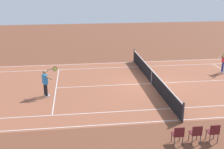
# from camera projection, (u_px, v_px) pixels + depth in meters

# --- Properties ---
(ground_plane) EXTENTS (60.00, 60.00, 0.00)m
(ground_plane) POSITION_uv_depth(u_px,v_px,m) (151.00, 84.00, 19.68)
(ground_plane) COLOR brown
(court_slab) EXTENTS (24.20, 11.40, 0.00)m
(court_slab) POSITION_uv_depth(u_px,v_px,m) (151.00, 83.00, 19.68)
(court_slab) COLOR #935138
(court_slab) RESTS_ON ground_plane
(court_line_markings) EXTENTS (23.85, 11.05, 0.01)m
(court_line_markings) POSITION_uv_depth(u_px,v_px,m) (151.00, 83.00, 19.68)
(court_line_markings) COLOR white
(court_line_markings) RESTS_ON ground_plane
(tennis_net) EXTENTS (0.10, 11.70, 1.08)m
(tennis_net) POSITION_uv_depth(u_px,v_px,m) (152.00, 77.00, 19.53)
(tennis_net) COLOR #2D2D33
(tennis_net) RESTS_ON ground_plane
(tennis_player_near) EXTENTS (0.91, 0.95, 1.70)m
(tennis_player_near) POSITION_uv_depth(u_px,v_px,m) (46.00, 82.00, 17.21)
(tennis_player_near) COLOR black
(tennis_player_near) RESTS_ON ground_plane
(tennis_ball) EXTENTS (0.07, 0.07, 0.07)m
(tennis_ball) POSITION_uv_depth(u_px,v_px,m) (65.00, 79.00, 20.50)
(tennis_ball) COLOR #CCE01E
(tennis_ball) RESTS_ON ground_plane
(spectator_chair_0) EXTENTS (0.44, 0.44, 0.88)m
(spectator_chair_0) POSITION_uv_depth(u_px,v_px,m) (213.00, 132.00, 12.33)
(spectator_chair_0) COLOR #38383D
(spectator_chair_0) RESTS_ON ground_plane
(spectator_chair_1) EXTENTS (0.44, 0.44, 0.88)m
(spectator_chair_1) POSITION_uv_depth(u_px,v_px,m) (196.00, 133.00, 12.23)
(spectator_chair_1) COLOR #38383D
(spectator_chair_1) RESTS_ON ground_plane
(spectator_chair_2) EXTENTS (0.44, 0.44, 0.88)m
(spectator_chair_2) POSITION_uv_depth(u_px,v_px,m) (178.00, 134.00, 12.13)
(spectator_chair_2) COLOR #38383D
(spectator_chair_2) RESTS_ON ground_plane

